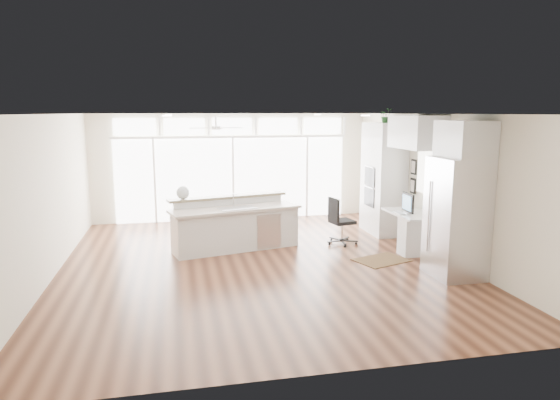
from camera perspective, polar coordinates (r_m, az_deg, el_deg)
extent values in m
cube|color=#432214|center=(9.20, -2.42, -7.33)|extent=(7.00, 8.00, 0.02)
cube|color=silver|center=(8.79, -2.55, 9.79)|extent=(7.00, 8.00, 0.02)
cube|color=#EEE7CE|center=(12.82, -5.45, 3.78)|extent=(7.00, 0.04, 2.70)
cube|color=#EEE7CE|center=(5.08, 5.03, -5.82)|extent=(7.00, 0.04, 2.70)
cube|color=#EEE7CE|center=(9.02, -25.00, 0.25)|extent=(0.04, 8.00, 2.70)
cube|color=#EEE7CE|center=(10.07, 17.56, 1.66)|extent=(0.04, 8.00, 2.70)
cube|color=white|center=(12.80, -5.39, 2.42)|extent=(5.80, 0.06, 2.08)
cube|color=white|center=(12.69, -5.49, 8.38)|extent=(5.90, 0.06, 0.40)
cube|color=silver|center=(10.29, 16.61, 3.00)|extent=(0.04, 0.85, 0.85)
cube|color=white|center=(11.51, -7.35, 8.68)|extent=(1.16, 1.16, 0.32)
cube|color=white|center=(8.98, -2.76, 9.67)|extent=(3.40, 3.00, 0.02)
cube|color=silver|center=(11.53, 11.73, 2.42)|extent=(0.64, 1.20, 2.50)
cube|color=silver|center=(10.34, 14.68, -3.47)|extent=(0.72, 1.30, 0.76)
cube|color=silver|center=(10.09, 15.38, 7.49)|extent=(0.64, 1.30, 0.64)
cube|color=silver|center=(8.79, 19.53, -1.94)|extent=(0.76, 0.90, 2.00)
cube|color=silver|center=(8.66, 20.37, 6.53)|extent=(0.64, 0.90, 0.60)
cube|color=black|center=(10.85, 15.02, 2.62)|extent=(0.06, 0.22, 0.80)
cube|color=silver|center=(10.05, -5.08, -2.75)|extent=(2.77, 1.58, 1.04)
cube|color=#342110|center=(9.57, 11.52, -6.75)|extent=(1.12, 0.96, 0.01)
cube|color=black|center=(10.48, 7.13, -2.41)|extent=(0.59, 0.56, 0.98)
sphere|color=silver|center=(10.02, -11.04, 0.84)|extent=(0.34, 0.34, 0.26)
cube|color=black|center=(10.18, 14.42, -0.29)|extent=(0.11, 0.50, 0.41)
cube|color=silver|center=(10.15, 13.51, -1.43)|extent=(0.16, 0.36, 0.02)
imported|color=#255825|center=(11.44, 11.98, 9.25)|extent=(0.29, 0.32, 0.24)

